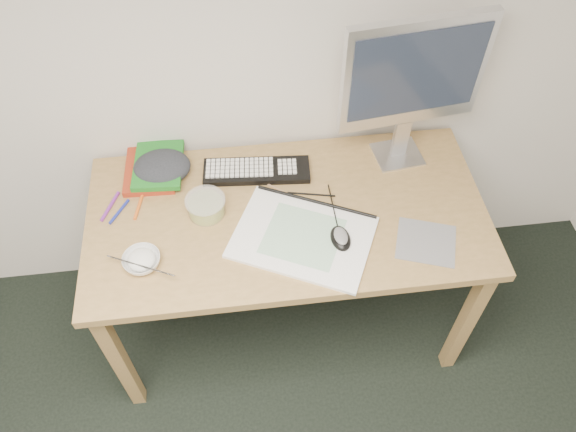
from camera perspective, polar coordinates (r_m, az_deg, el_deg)
name	(u,v)px	position (r m, az deg, el deg)	size (l,w,h in m)	color
desk	(287,227)	(2.03, -0.08, -1.09)	(1.40, 0.70, 0.75)	tan
mousepad	(426,242)	(1.94, 13.85, -2.58)	(0.19, 0.18, 0.00)	slate
sketchpad	(303,237)	(1.89, 1.51, -2.16)	(0.45, 0.32, 0.01)	white
keyboard	(257,171)	(2.08, -3.21, 4.60)	(0.39, 0.12, 0.02)	black
monitor	(414,77)	(1.96, 12.66, 13.60)	(0.50, 0.17, 0.58)	silver
mouse	(341,236)	(1.87, 5.38, -2.06)	(0.07, 0.11, 0.04)	black
rice_bowl	(142,261)	(1.88, -14.62, -4.44)	(0.12, 0.12, 0.04)	silver
chopsticks	(141,266)	(1.84, -14.74, -4.91)	(0.02, 0.02, 0.23)	#B8B8BA
fruit_tub	(206,206)	(1.96, -8.33, 0.99)	(0.14, 0.14, 0.07)	#E5BE51
book_red	(151,169)	(2.15, -13.76, 4.65)	(0.18, 0.25, 0.02)	#9C2E16
book_green	(158,165)	(2.12, -13.04, 5.05)	(0.17, 0.24, 0.02)	#1C7220
cloth_lump	(162,167)	(2.11, -12.68, 4.85)	(0.17, 0.15, 0.07)	#2A2B32
pencil_pink	(291,205)	(1.98, 0.30, 1.14)	(0.01, 0.01, 0.17)	pink
pencil_tan	(286,193)	(2.02, -0.25, 2.35)	(0.01, 0.01, 0.17)	#A87F58
pencil_black	(311,194)	(2.02, 2.38, 2.22)	(0.01, 0.01, 0.17)	black
marker_blue	(119,212)	(2.05, -16.78, 0.43)	(0.01, 0.01, 0.12)	#1C279A
marker_orange	(139,206)	(2.04, -14.91, 0.99)	(0.01, 0.01, 0.12)	orange
marker_purple	(110,206)	(2.07, -17.63, 0.95)	(0.01, 0.01, 0.13)	#7B2996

